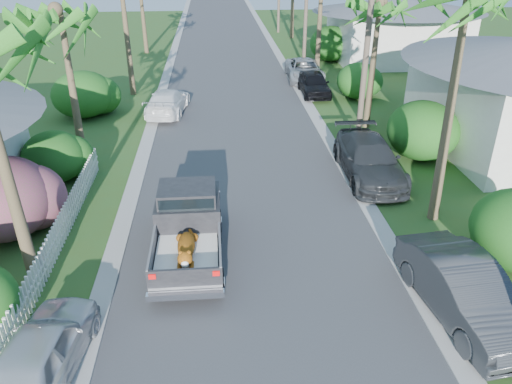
{
  "coord_description": "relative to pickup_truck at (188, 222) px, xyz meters",
  "views": [
    {
      "loc": [
        -1.05,
        -8.51,
        8.7
      ],
      "look_at": [
        0.15,
        5.58,
        1.4
      ],
      "focal_mm": 35.0,
      "sensor_mm": 36.0,
      "label": 1
    }
  ],
  "objects": [
    {
      "name": "parked_car_rd",
      "position": [
        6.98,
        19.76,
        -0.33
      ],
      "size": [
        2.44,
        4.97,
        1.36
      ],
      "primitive_type": "imported",
      "rotation": [
        0.0,
        0.0,
        -0.04
      ],
      "color": "#AFB2B6",
      "rests_on": "ground"
    },
    {
      "name": "curb_left",
      "position": [
        -2.32,
        20.44,
        -0.98
      ],
      "size": [
        0.6,
        100.0,
        0.06
      ],
      "primitive_type": "cube",
      "color": "#A5A39E",
      "rests_on": "ground"
    },
    {
      "name": "parked_car_rf",
      "position": [
        6.98,
        16.35,
        -0.32
      ],
      "size": [
        1.63,
        4.04,
        1.37
      ],
      "primitive_type": "imported",
      "rotation": [
        0.0,
        0.0,
        -0.0
      ],
      "color": "black",
      "rests_on": "ground"
    },
    {
      "name": "curb_right",
      "position": [
        6.28,
        20.44,
        -0.98
      ],
      "size": [
        0.6,
        100.0,
        0.06
      ],
      "primitive_type": "cube",
      "color": "#A5A39E",
      "rests_on": "ground"
    },
    {
      "name": "ground",
      "position": [
        1.98,
        -4.56,
        -1.01
      ],
      "size": [
        120.0,
        120.0,
        0.0
      ],
      "primitive_type": "plane",
      "color": "#365620",
      "rests_on": "ground"
    },
    {
      "name": "shrub_r_d",
      "position": [
        9.98,
        25.44,
        0.29
      ],
      "size": [
        3.2,
        3.52,
        2.6
      ],
      "primitive_type": "ellipsoid",
      "color": "#164D17",
      "rests_on": "ground"
    },
    {
      "name": "road",
      "position": [
        1.98,
        20.44,
        -1.0
      ],
      "size": [
        8.0,
        100.0,
        0.02
      ],
      "primitive_type": "cube",
      "color": "#38383A",
      "rests_on": "ground"
    },
    {
      "name": "shrub_l_b",
      "position": [
        -5.82,
        1.44,
        0.29
      ],
      "size": [
        3.0,
        3.3,
        2.6
      ],
      "primitive_type": "ellipsoid",
      "color": "#B01971",
      "rests_on": "ground"
    },
    {
      "name": "house_right_far",
      "position": [
        14.98,
        25.44,
        1.11
      ],
      "size": [
        9.0,
        8.0,
        4.6
      ],
      "color": "silver",
      "rests_on": "ground"
    },
    {
      "name": "utility_pole_b",
      "position": [
        7.58,
        8.44,
        3.59
      ],
      "size": [
        1.6,
        0.26,
        9.0
      ],
      "color": "brown",
      "rests_on": "ground"
    },
    {
      "name": "shrub_r_c",
      "position": [
        9.48,
        15.44,
        0.04
      ],
      "size": [
        2.6,
        2.86,
        2.1
      ],
      "primitive_type": "ellipsoid",
      "color": "#164D17",
      "rests_on": "ground"
    },
    {
      "name": "parked_car_rm",
      "position": [
        6.98,
        4.73,
        -0.25
      ],
      "size": [
        2.2,
        5.25,
        1.51
      ],
      "primitive_type": "imported",
      "rotation": [
        0.0,
        0.0,
        -0.02
      ],
      "color": "#2A2C2E",
      "rests_on": "ground"
    },
    {
      "name": "pickup_truck",
      "position": [
        0.0,
        0.0,
        0.0
      ],
      "size": [
        1.98,
        5.12,
        2.06
      ],
      "color": "black",
      "rests_on": "ground"
    },
    {
      "name": "picket_fence",
      "position": [
        -4.02,
        0.94,
        -0.51
      ],
      "size": [
        0.1,
        11.0,
        1.0
      ],
      "primitive_type": "cube",
      "color": "white",
      "rests_on": "ground"
    },
    {
      "name": "shrub_l_c",
      "position": [
        -5.42,
        5.44,
        -0.01
      ],
      "size": [
        2.4,
        2.64,
        2.0
      ],
      "primitive_type": "ellipsoid",
      "color": "#164D17",
      "rests_on": "ground"
    },
    {
      "name": "parked_car_rn",
      "position": [
        6.98,
        -3.59,
        -0.25
      ],
      "size": [
        2.16,
        4.77,
        1.52
      ],
      "primitive_type": "imported",
      "rotation": [
        0.0,
        0.0,
        0.12
      ],
      "color": "#2F3134",
      "rests_on": "ground"
    },
    {
      "name": "shrub_r_b",
      "position": [
        9.78,
        6.44,
        0.24
      ],
      "size": [
        3.0,
        3.3,
        2.5
      ],
      "primitive_type": "ellipsoid",
      "color": "#164D17",
      "rests_on": "ground"
    },
    {
      "name": "parked_car_lf",
      "position": [
        -1.62,
        13.49,
        -0.35
      ],
      "size": [
        2.41,
        4.75,
        1.32
      ],
      "primitive_type": "imported",
      "rotation": [
        0.0,
        0.0,
        3.01
      ],
      "color": "white",
      "rests_on": "ground"
    },
    {
      "name": "shrub_l_d",
      "position": [
        -6.02,
        13.44,
        0.19
      ],
      "size": [
        3.2,
        3.52,
        2.4
      ],
      "primitive_type": "ellipsoid",
      "color": "#164D17",
      "rests_on": "ground"
    },
    {
      "name": "utility_pole_c",
      "position": [
        7.58,
        23.44,
        3.59
      ],
      "size": [
        1.6,
        0.26,
        9.0
      ],
      "color": "brown",
      "rests_on": "ground"
    },
    {
      "name": "palm_l_b",
      "position": [
        -4.82,
        7.44,
        5.14
      ],
      "size": [
        4.4,
        4.4,
        7.4
      ],
      "color": "brown",
      "rests_on": "ground"
    },
    {
      "name": "parked_car_ln",
      "position": [
        -3.02,
        -4.73,
        -0.35
      ],
      "size": [
        2.01,
        4.05,
        1.33
      ],
      "primitive_type": "imported",
      "rotation": [
        0.0,
        0.0,
        3.03
      ],
      "color": "silver",
      "rests_on": "ground"
    },
    {
      "name": "palm_r_b",
      "position": [
        8.58,
        10.44,
        4.94
      ],
      "size": [
        4.4,
        4.4,
        7.2
      ],
      "color": "brown",
      "rests_on": "ground"
    }
  ]
}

